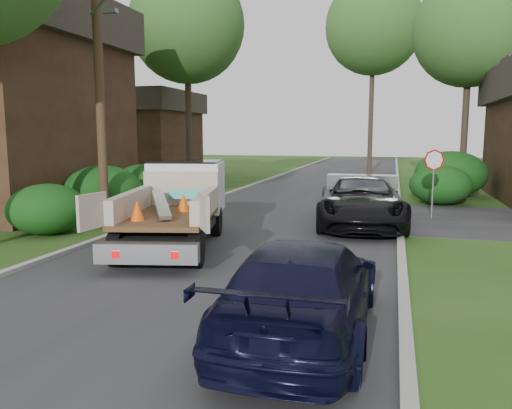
{
  "coord_description": "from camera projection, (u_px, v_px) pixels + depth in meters",
  "views": [
    {
      "loc": [
        3.84,
        -9.64,
        3.0
      ],
      "look_at": [
        0.44,
        2.66,
        1.2
      ],
      "focal_mm": 35.0,
      "sensor_mm": 36.0,
      "label": 1
    }
  ],
  "objects": [
    {
      "name": "ground",
      "position": [
        203.0,
        276.0,
        10.63
      ],
      "size": [
        120.0,
        120.0,
        0.0
      ],
      "primitive_type": "plane",
      "color": "#224513",
      "rests_on": "ground"
    },
    {
      "name": "road",
      "position": [
        294.0,
        209.0,
        20.17
      ],
      "size": [
        8.0,
        90.0,
        0.02
      ],
      "primitive_type": "cube",
      "color": "#28282B",
      "rests_on": "ground"
    },
    {
      "name": "curb_left",
      "position": [
        199.0,
        204.0,
        21.25
      ],
      "size": [
        0.2,
        90.0,
        0.12
      ],
      "primitive_type": "cube",
      "color": "#9E9E99",
      "rests_on": "ground"
    },
    {
      "name": "curb_right",
      "position": [
        399.0,
        212.0,
        19.08
      ],
      "size": [
        0.2,
        90.0,
        0.12
      ],
      "primitive_type": "cube",
      "color": "#9E9E99",
      "rests_on": "ground"
    },
    {
      "name": "stop_sign",
      "position": [
        434.0,
        169.0,
        17.6
      ],
      "size": [
        0.71,
        0.32,
        2.48
      ],
      "color": "slate",
      "rests_on": "ground"
    },
    {
      "name": "utility_pole",
      "position": [
        99.0,
        66.0,
        16.11
      ],
      "size": [
        2.42,
        1.25,
        10.0
      ],
      "color": "#382619",
      "rests_on": "ground"
    },
    {
      "name": "house_left_far",
      "position": [
        137.0,
        134.0,
        34.76
      ],
      "size": [
        7.56,
        7.56,
        6.0
      ],
      "color": "#321D14",
      "rests_on": "ground"
    },
    {
      "name": "hedge_left_a",
      "position": [
        47.0,
        209.0,
        15.02
      ],
      "size": [
        2.34,
        2.34,
        1.53
      ],
      "primitive_type": "ellipsoid",
      "color": "#0D3A10",
      "rests_on": "ground"
    },
    {
      "name": "hedge_left_b",
      "position": [
        103.0,
        191.0,
        18.42
      ],
      "size": [
        2.86,
        2.86,
        1.87
      ],
      "primitive_type": "ellipsoid",
      "color": "#0D3A10",
      "rests_on": "ground"
    },
    {
      "name": "hedge_left_c",
      "position": [
        142.0,
        184.0,
        21.85
      ],
      "size": [
        2.6,
        2.6,
        1.7
      ],
      "primitive_type": "ellipsoid",
      "color": "#0D3A10",
      "rests_on": "ground"
    },
    {
      "name": "hedge_right_a",
      "position": [
        440.0,
        185.0,
        21.39
      ],
      "size": [
        2.6,
        2.6,
        1.7
      ],
      "primitive_type": "ellipsoid",
      "color": "#0D3A10",
      "rests_on": "ground"
    },
    {
      "name": "hedge_right_b",
      "position": [
        451.0,
        174.0,
        24.03
      ],
      "size": [
        3.38,
        3.38,
        2.21
      ],
      "primitive_type": "ellipsoid",
      "color": "#0D3A10",
      "rests_on": "ground"
    },
    {
      "name": "tree_left_far",
      "position": [
        187.0,
        25.0,
        27.58
      ],
      "size": [
        6.4,
        6.4,
        12.2
      ],
      "color": "#2D2119",
      "rests_on": "ground"
    },
    {
      "name": "tree_right_far",
      "position": [
        470.0,
        31.0,
        26.55
      ],
      "size": [
        6.0,
        6.0,
        11.5
      ],
      "color": "#2D2119",
      "rests_on": "ground"
    },
    {
      "name": "tree_left_back",
      "position": [
        38.0,
        16.0,
        25.48
      ],
      "size": [
        6.0,
        6.0,
        12.0
      ],
      "color": "#2D2119",
      "rests_on": "ground"
    },
    {
      "name": "tree_center_far",
      "position": [
        374.0,
        27.0,
        37.2
      ],
      "size": [
        7.2,
        7.2,
        14.6
      ],
      "color": "#2D2119",
      "rests_on": "ground"
    },
    {
      "name": "flatbed_truck",
      "position": [
        180.0,
        199.0,
        13.98
      ],
      "size": [
        3.66,
        6.22,
        2.22
      ],
      "rotation": [
        0.0,
        0.0,
        0.22
      ],
      "color": "black",
      "rests_on": "ground"
    },
    {
      "name": "black_pickup",
      "position": [
        361.0,
        202.0,
        16.36
      ],
      "size": [
        3.22,
        6.07,
        1.63
      ],
      "primitive_type": "imported",
      "rotation": [
        0.0,
        0.0,
        0.09
      ],
      "color": "black",
      "rests_on": "ground"
    },
    {
      "name": "navy_suv",
      "position": [
        303.0,
        288.0,
        7.46
      ],
      "size": [
        2.04,
        4.99,
        1.45
      ],
      "primitive_type": "imported",
      "rotation": [
        0.0,
        0.0,
        3.14
      ],
      "color": "black",
      "rests_on": "ground"
    }
  ]
}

